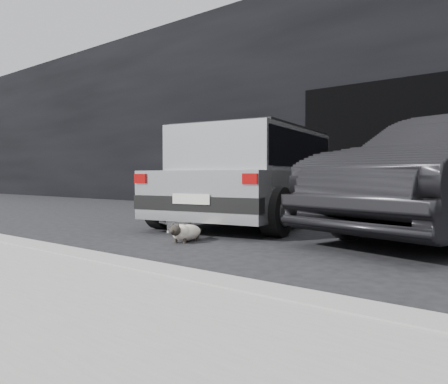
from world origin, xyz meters
The scene contains 7 objects.
ground centered at (0.00, 0.00, 0.00)m, with size 80.00×80.00×0.00m, color black.
building_facade centered at (1.00, 6.00, 2.50)m, with size 34.00×4.00×5.00m, color black.
garage_opening centered at (1.00, 3.99, 1.30)m, with size 4.00×0.10×2.60m, color black.
curb centered at (1.00, -2.60, 0.06)m, with size 18.00×0.25×0.12m, color gray.
silver_hatchback centered at (-0.27, 1.05, 0.80)m, with size 2.47×4.20×1.46m.
cat_siamese centered at (0.21, -1.08, 0.11)m, with size 0.31×0.68×0.24m.
cat_white centered at (-0.32, -0.63, 0.16)m, with size 0.71×0.33×0.33m.
Camera 1 is at (3.60, -4.59, 0.73)m, focal length 35.00 mm.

